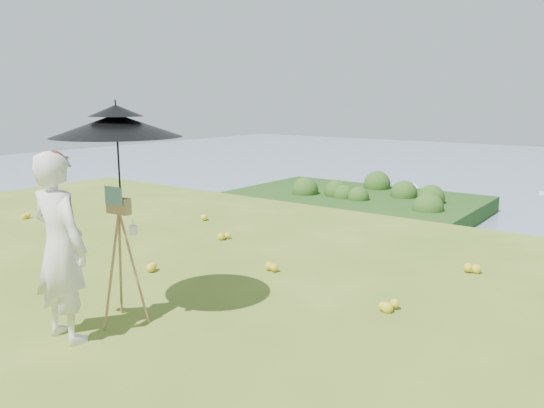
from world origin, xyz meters
The scene contains 7 objects.
peninsula centered at (-75.00, 155.00, -29.00)m, with size 90.00×60.00×12.00m, color #15340E, non-canonical shape.
slope_trees centered at (0.00, 35.00, -15.00)m, with size 110.00×50.00×6.00m, color #274D17, non-canonical shape.
wildflowers centered at (0.00, 0.25, 0.06)m, with size 10.00×10.50×0.12m, color gold, non-canonical shape.
painter centered at (2.05, -0.20, 0.93)m, with size 0.68×0.45×1.87m, color beige.
field_easel centered at (2.19, 0.39, 0.74)m, with size 0.56×0.56×1.47m, color #9A6240, non-canonical shape.
sun_umbrella centered at (2.19, 0.42, 1.77)m, with size 1.30×1.30×1.12m, color black, non-canonical shape.
painter_cap centered at (2.05, -0.20, 1.81)m, with size 0.20×0.24×0.10m, color pink, non-canonical shape.
Camera 1 is at (6.62, -2.95, 2.33)m, focal length 35.00 mm.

